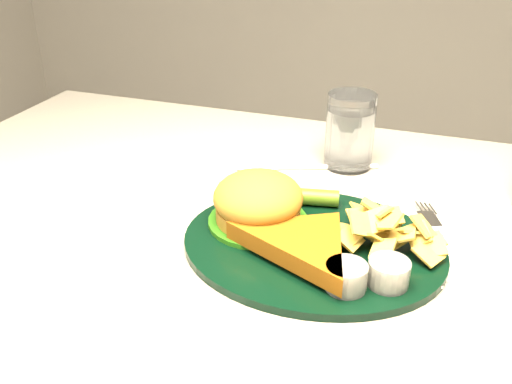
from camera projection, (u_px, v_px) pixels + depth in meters
dinner_plate at (314, 223)px, 0.66m from camera, size 0.32×0.26×0.07m
water_glass at (350, 131)px, 0.86m from camera, size 0.09×0.09×0.11m
fork_napkin at (419, 249)px, 0.67m from camera, size 0.18×0.20×0.01m
wrapped_straw at (307, 167)px, 0.87m from camera, size 0.23×0.15×0.01m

